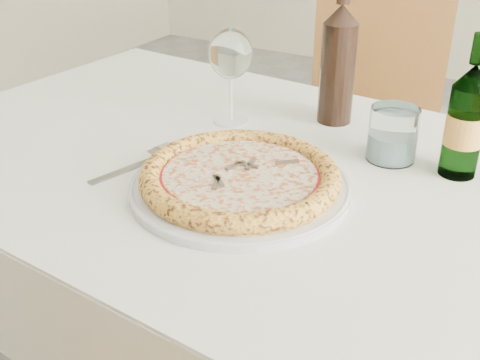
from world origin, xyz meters
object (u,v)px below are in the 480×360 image
(plate, at_px, (240,186))
(wine_bottle, at_px, (338,63))
(dining_table, at_px, (268,211))
(pizza, at_px, (240,176))
(chair_far, at_px, (371,121))
(beer_bottle, at_px, (466,121))
(wine_glass, at_px, (230,56))
(tumbler, at_px, (392,138))

(plate, distance_m, wine_bottle, 0.37)
(dining_table, xyz_separation_m, pizza, (-0.00, -0.10, 0.12))
(chair_far, bearing_deg, wine_bottle, -80.27)
(chair_far, height_order, beer_bottle, beer_bottle)
(dining_table, distance_m, wine_glass, 0.31)
(plate, xyz_separation_m, wine_bottle, (0.02, 0.36, 0.11))
(pizza, xyz_separation_m, tumbler, (0.17, 0.24, 0.02))
(pizza, bearing_deg, wine_glass, 123.87)
(pizza, distance_m, wine_bottle, 0.37)
(plate, distance_m, tumbler, 0.30)
(plate, bearing_deg, dining_table, 90.00)
(dining_table, height_order, pizza, pizza)
(plate, bearing_deg, chair_far, 95.06)
(dining_table, bearing_deg, beer_bottle, 25.74)
(plate, relative_size, pizza, 1.11)
(tumbler, relative_size, wine_bottle, 0.34)
(pizza, xyz_separation_m, wine_glass, (-0.16, 0.24, 0.11))
(pizza, bearing_deg, tumbler, 54.10)
(dining_table, height_order, beer_bottle, beer_bottle)
(plate, relative_size, wine_bottle, 1.25)
(pizza, distance_m, wine_glass, 0.31)
(wine_glass, height_order, beer_bottle, beer_bottle)
(wine_glass, relative_size, tumbler, 1.98)
(tumbler, xyz_separation_m, wine_bottle, (-0.16, 0.12, 0.08))
(plate, relative_size, tumbler, 3.70)
(plate, height_order, tumbler, tumbler)
(tumbler, bearing_deg, dining_table, -141.31)
(dining_table, xyz_separation_m, beer_bottle, (0.29, 0.14, 0.19))
(plate, bearing_deg, pizza, -120.00)
(dining_table, relative_size, tumbler, 15.50)
(chair_far, bearing_deg, plate, -84.94)
(wine_glass, bearing_deg, tumbler, -1.14)
(beer_bottle, xyz_separation_m, wine_bottle, (-0.27, 0.12, 0.03))
(dining_table, distance_m, plate, 0.14)
(chair_far, xyz_separation_m, plate, (0.08, -0.93, 0.23))
(chair_far, xyz_separation_m, wine_bottle, (0.10, -0.57, 0.35))
(plate, xyz_separation_m, beer_bottle, (0.29, 0.24, 0.09))
(wine_glass, bearing_deg, dining_table, -41.37)
(chair_far, bearing_deg, wine_glass, -96.83)
(wine_glass, height_order, tumbler, wine_glass)
(pizza, bearing_deg, plate, 60.00)
(chair_far, relative_size, wine_bottle, 3.25)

